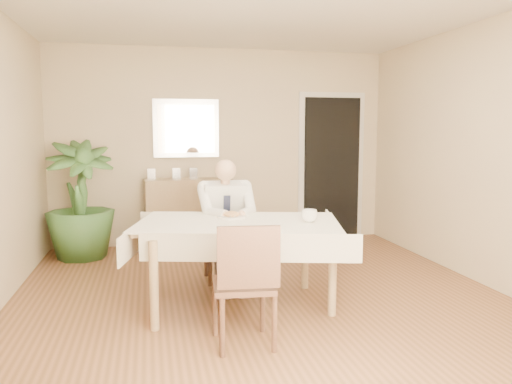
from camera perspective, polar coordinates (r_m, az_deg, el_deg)
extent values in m
plane|color=brown|center=(4.57, 0.95, -12.44)|extent=(5.00, 5.00, 0.00)
plane|color=silver|center=(4.44, 1.03, 21.06)|extent=(5.00, 5.00, 0.00)
cube|color=#CCB78C|center=(6.77, -3.87, 5.15)|extent=(4.50, 0.02, 2.60)
cube|color=#CCB78C|center=(1.97, 17.81, 0.05)|extent=(4.50, 0.02, 2.60)
cube|color=#CCB78C|center=(5.30, 25.46, 3.94)|extent=(0.02, 5.00, 2.60)
cube|color=beige|center=(1.98, 17.69, 4.43)|extent=(1.34, 0.02, 1.44)
cube|color=white|center=(1.99, 17.40, 4.46)|extent=(1.18, 0.02, 1.28)
cube|color=beige|center=(7.16, 8.56, 2.79)|extent=(0.96, 0.03, 2.10)
cube|color=black|center=(7.13, 8.64, 2.77)|extent=(0.80, 0.05, 1.95)
cube|color=silver|center=(6.69, -7.99, 7.22)|extent=(0.86, 0.03, 0.76)
cube|color=white|center=(6.67, -7.97, 7.22)|extent=(0.74, 0.02, 0.64)
cube|color=#967D54|center=(4.27, -2.05, -3.83)|extent=(1.77, 1.26, 0.04)
cube|color=beige|center=(4.27, -2.05, -3.48)|extent=(1.89, 1.39, 0.01)
cube|color=beige|center=(3.81, -0.70, -6.41)|extent=(1.65, 0.43, 0.22)
cube|color=beige|center=(4.77, -3.11, -3.65)|extent=(1.65, 0.43, 0.22)
cube|color=beige|center=(4.23, -13.51, -5.25)|extent=(0.26, 0.97, 0.22)
cube|color=beige|center=(4.51, 8.67, -4.35)|extent=(0.26, 0.97, 0.22)
cylinder|color=#967D54|center=(3.94, -11.58, -10.47)|extent=(0.07, 0.07, 0.70)
cylinder|color=#967D54|center=(4.20, 8.74, -9.29)|extent=(0.07, 0.07, 0.70)
cylinder|color=#967D54|center=(4.65, -11.70, -7.74)|extent=(0.07, 0.07, 0.70)
cylinder|color=#967D54|center=(4.87, 5.61, -6.93)|extent=(0.07, 0.07, 0.70)
cube|color=#422819|center=(5.11, -3.63, -5.55)|extent=(0.44, 0.44, 0.04)
cube|color=#422819|center=(5.24, -3.95, -2.55)|extent=(0.41, 0.08, 0.40)
cylinder|color=#422819|center=(4.97, -5.30, -8.48)|extent=(0.04, 0.04, 0.39)
cylinder|color=#422819|center=(5.02, -1.34, -8.29)|extent=(0.04, 0.04, 0.39)
cylinder|color=#422819|center=(5.30, -5.75, -7.49)|extent=(0.04, 0.04, 0.39)
cylinder|color=#422819|center=(5.35, -2.04, -7.33)|extent=(0.04, 0.04, 0.39)
cube|color=#422819|center=(3.61, -1.44, -10.60)|extent=(0.46, 0.46, 0.04)
cube|color=#422819|center=(3.35, -0.83, -7.47)|extent=(0.43, 0.08, 0.42)
cylinder|color=#422819|center=(3.49, -3.88, -15.21)|extent=(0.04, 0.04, 0.41)
cylinder|color=#422819|center=(3.55, 2.12, -14.76)|extent=(0.04, 0.04, 0.41)
cylinder|color=#422819|center=(3.82, -4.70, -13.17)|extent=(0.04, 0.04, 0.41)
cylinder|color=#422819|center=(3.88, 0.76, -12.82)|extent=(0.04, 0.04, 0.41)
cube|color=white|center=(5.01, -3.59, -1.87)|extent=(0.42, 0.31, 0.55)
cube|color=black|center=(4.89, -3.37, -2.44)|extent=(0.07, 0.08, 0.36)
cylinder|color=tan|center=(4.92, -3.54, 1.33)|extent=(0.09, 0.09, 0.08)
sphere|color=tan|center=(4.89, -3.50, 2.52)|extent=(0.21, 0.21, 0.21)
cube|color=black|center=(4.84, -4.38, -5.02)|extent=(0.13, 0.42, 0.13)
cube|color=black|center=(4.87, -2.04, -4.92)|extent=(0.13, 0.42, 0.13)
cube|color=black|center=(4.74, -4.05, -8.90)|extent=(0.11, 0.12, 0.45)
cube|color=black|center=(4.77, -1.64, -8.78)|extent=(0.11, 0.12, 0.45)
cube|color=black|center=(4.74, -3.92, -11.31)|extent=(0.11, 0.26, 0.07)
cube|color=black|center=(4.77, -1.50, -11.17)|extent=(0.11, 0.26, 0.07)
cylinder|color=white|center=(4.46, -2.82, -2.84)|extent=(0.26, 0.26, 0.02)
ellipsoid|color=#9B6E3F|center=(4.45, -2.82, -2.56)|extent=(0.14, 0.14, 0.06)
cylinder|color=silver|center=(4.40, -2.18, -2.73)|extent=(0.01, 0.13, 0.01)
cylinder|color=silver|center=(4.39, -3.21, -2.77)|extent=(0.01, 0.13, 0.01)
imported|color=white|center=(4.26, 6.12, -2.72)|extent=(0.15, 0.15, 0.11)
cube|color=#967D54|center=(6.62, -7.72, -2.36)|extent=(1.14, 0.46, 0.90)
cube|color=silver|center=(6.54, -11.87, 2.01)|extent=(0.10, 0.02, 0.14)
cube|color=silver|center=(6.58, -9.08, 2.10)|extent=(0.10, 0.02, 0.14)
cube|color=silver|center=(6.61, -7.17, 2.16)|extent=(0.10, 0.02, 0.14)
imported|color=#2E5424|center=(6.28, -19.47, -0.82)|extent=(0.99, 0.99, 1.42)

